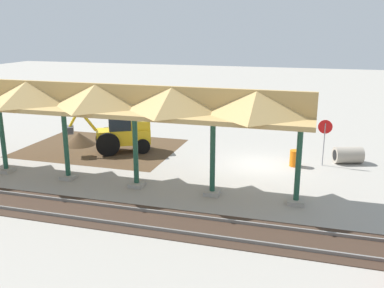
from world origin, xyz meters
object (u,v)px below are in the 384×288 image
Objects in this scene: concrete_pipe at (348,155)px; traffic_barrel at (295,158)px; stop_sign at (325,133)px; backhoe at (121,132)px.

concrete_pipe is 3.17m from traffic_barrel.
concrete_pipe is (-1.37, -0.84, -1.39)m from stop_sign.
traffic_barrel is at bearing -179.26° from backhoe.
backhoe is (11.84, 0.72, -0.59)m from stop_sign.
concrete_pipe is at bearing -153.40° from traffic_barrel.
stop_sign is 2.12m from traffic_barrel.
backhoe is 2.85× the size of concrete_pipe.
stop_sign is at bearing -176.53° from backhoe.
traffic_barrel is (1.47, 0.58, -1.41)m from stop_sign.
backhoe is 10.40m from traffic_barrel.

